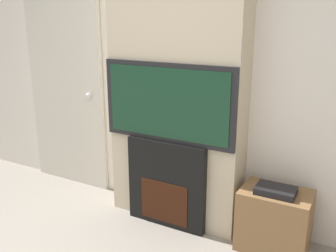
{
  "coord_description": "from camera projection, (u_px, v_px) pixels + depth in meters",
  "views": [
    {
      "loc": [
        1.41,
        -0.85,
        1.74
      ],
      "look_at": [
        0.0,
        1.71,
        0.88
      ],
      "focal_mm": 40.0,
      "sensor_mm": 36.0,
      "label": 1
    }
  ],
  "objects": [
    {
      "name": "chimney_breast",
      "position": [
        177.0,
        66.0,
        3.03
      ],
      "size": [
        1.16,
        0.29,
        2.7
      ],
      "color": "beige",
      "rests_on": "ground_plane"
    },
    {
      "name": "media_stand",
      "position": [
        274.0,
        219.0,
        2.85
      ],
      "size": [
        0.52,
        0.36,
        0.53
      ],
      "color": "brown",
      "rests_on": "ground_plane"
    },
    {
      "name": "television",
      "position": [
        168.0,
        103.0,
        2.98
      ],
      "size": [
        1.16,
        0.07,
        0.64
      ],
      "color": "black",
      "rests_on": "fireplace"
    },
    {
      "name": "wall_back",
      "position": [
        186.0,
        64.0,
        3.18
      ],
      "size": [
        6.0,
        0.06,
        2.7
      ],
      "color": "silver",
      "rests_on": "ground_plane"
    },
    {
      "name": "fireplace",
      "position": [
        168.0,
        183.0,
        3.18
      ],
      "size": [
        0.71,
        0.15,
        0.75
      ],
      "color": "black",
      "rests_on": "ground_plane"
    },
    {
      "name": "entry_door",
      "position": [
        66.0,
        88.0,
        3.85
      ],
      "size": [
        0.95,
        0.09,
        2.06
      ],
      "color": "beige",
      "rests_on": "ground_plane"
    }
  ]
}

